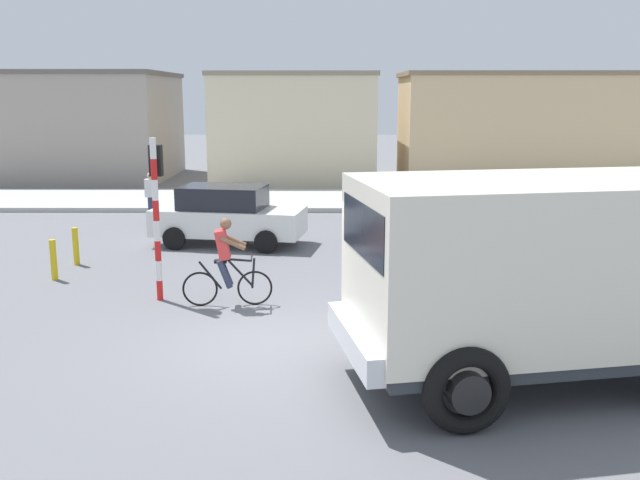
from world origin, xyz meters
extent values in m
plane|color=slate|center=(0.00, 0.00, 0.00)|extent=(120.00, 120.00, 0.00)
cube|color=#ADADA8|center=(0.00, 15.33, 0.08)|extent=(80.00, 5.00, 0.16)
cube|color=silver|center=(3.88, -1.60, 1.80)|extent=(5.57, 3.42, 2.20)
cube|color=#2D3338|center=(3.88, -1.60, 0.62)|extent=(5.46, 3.36, 0.16)
cube|color=silver|center=(1.22, -2.10, 0.80)|extent=(0.68, 2.38, 0.36)
cube|color=black|center=(1.37, -2.07, 2.30)|extent=(0.51, 2.11, 0.70)
torus|color=black|center=(2.53, -3.16, 0.55)|extent=(1.13, 0.44, 1.10)
cylinder|color=black|center=(2.53, -3.16, 0.55)|extent=(0.54, 0.39, 0.50)
torus|color=black|center=(2.05, -0.64, 0.55)|extent=(1.13, 0.44, 1.10)
cylinder|color=black|center=(2.05, -0.64, 0.55)|extent=(0.54, 0.39, 0.50)
torus|color=black|center=(5.22, -0.04, 0.55)|extent=(1.13, 0.44, 1.10)
cylinder|color=black|center=(5.22, -0.04, 0.55)|extent=(0.54, 0.39, 0.50)
torus|color=black|center=(-0.51, 2.08, 0.34)|extent=(0.68, 0.09, 0.68)
torus|color=black|center=(-1.55, 2.00, 0.34)|extent=(0.68, 0.09, 0.68)
cylinder|color=black|center=(-0.85, 2.05, 0.91)|extent=(0.60, 0.09, 0.09)
cylinder|color=black|center=(-0.79, 2.06, 0.66)|extent=(0.51, 0.08, 0.57)
cylinder|color=black|center=(-1.35, 2.01, 0.61)|extent=(0.44, 0.08, 0.57)
cylinder|color=black|center=(-0.53, 2.08, 0.64)|extent=(0.10, 0.05, 0.59)
cylinder|color=black|center=(-0.56, 2.07, 0.95)|extent=(0.07, 0.50, 0.03)
cube|color=black|center=(-1.15, 2.03, 0.88)|extent=(0.25, 0.14, 0.06)
cube|color=#D13838|center=(-1.10, 2.03, 1.21)|extent=(0.32, 0.34, 0.59)
sphere|color=brown|center=(-1.03, 2.04, 1.61)|extent=(0.22, 0.22, 0.22)
cylinder|color=#2D334C|center=(-1.08, 2.14, 0.65)|extent=(0.31, 0.14, 0.57)
cylinder|color=brown|center=(-0.91, 2.21, 1.26)|extent=(0.50, 0.13, 0.29)
cylinder|color=#2D334C|center=(-1.06, 1.94, 0.65)|extent=(0.31, 0.14, 0.57)
cylinder|color=brown|center=(-0.89, 1.89, 1.26)|extent=(0.50, 0.13, 0.29)
cylinder|color=red|center=(-2.43, 2.41, 0.20)|extent=(0.12, 0.12, 0.40)
cylinder|color=white|center=(-2.43, 2.41, 0.60)|extent=(0.12, 0.12, 0.40)
cylinder|color=red|center=(-2.43, 2.41, 1.00)|extent=(0.12, 0.12, 0.40)
cylinder|color=white|center=(-2.43, 2.41, 1.40)|extent=(0.12, 0.12, 0.40)
cylinder|color=red|center=(-2.43, 2.41, 1.80)|extent=(0.12, 0.12, 0.40)
cylinder|color=white|center=(-2.43, 2.41, 2.20)|extent=(0.12, 0.12, 0.40)
cylinder|color=red|center=(-2.43, 2.41, 2.60)|extent=(0.12, 0.12, 0.40)
cylinder|color=white|center=(-2.43, 2.41, 3.00)|extent=(0.12, 0.12, 0.40)
cube|color=black|center=(-2.43, 2.59, 2.75)|extent=(0.24, 0.20, 0.60)
sphere|color=green|center=(-2.43, 2.71, 2.75)|extent=(0.14, 0.14, 0.14)
cube|color=#234C9E|center=(8.03, 7.56, 0.65)|extent=(4.17, 2.14, 0.70)
cube|color=black|center=(7.88, 7.54, 1.30)|extent=(2.35, 1.68, 0.60)
cylinder|color=black|center=(9.16, 8.54, 0.30)|extent=(0.62, 0.25, 0.60)
cylinder|color=black|center=(6.70, 8.27, 0.30)|extent=(0.62, 0.25, 0.60)
cylinder|color=black|center=(6.89, 6.58, 0.30)|extent=(0.62, 0.25, 0.60)
cube|color=white|center=(-1.73, 7.62, 0.65)|extent=(4.23, 2.34, 0.70)
cube|color=black|center=(-1.88, 7.64, 1.30)|extent=(2.41, 1.79, 0.60)
cylinder|color=black|center=(-0.37, 8.25, 0.30)|extent=(0.62, 0.28, 0.60)
cylinder|color=black|center=(-0.65, 6.57, 0.30)|extent=(0.62, 0.28, 0.60)
cylinder|color=black|center=(-2.81, 8.66, 0.30)|extent=(0.62, 0.28, 0.60)
cylinder|color=black|center=(-3.10, 6.99, 0.30)|extent=(0.62, 0.28, 0.60)
cube|color=#B7B7BC|center=(4.58, 9.77, 0.65)|extent=(4.24, 2.39, 0.70)
cube|color=black|center=(4.44, 9.79, 1.30)|extent=(2.42, 1.82, 0.60)
cylinder|color=black|center=(5.96, 10.38, 0.30)|extent=(0.62, 0.29, 0.60)
cylinder|color=black|center=(5.65, 8.71, 0.30)|extent=(0.62, 0.29, 0.60)
cylinder|color=black|center=(3.52, 10.82, 0.30)|extent=(0.62, 0.29, 0.60)
cylinder|color=black|center=(3.21, 9.15, 0.30)|extent=(0.62, 0.29, 0.60)
cylinder|color=#2D334C|center=(-4.59, 10.75, 0.42)|extent=(0.22, 0.22, 0.85)
cube|color=white|center=(-4.59, 10.75, 1.13)|extent=(0.34, 0.22, 0.56)
sphere|color=tan|center=(-4.59, 10.75, 1.52)|extent=(0.20, 0.20, 0.20)
cylinder|color=gold|center=(-5.10, 3.93, 0.45)|extent=(0.14, 0.14, 0.90)
cylinder|color=gold|center=(-5.10, 5.33, 0.45)|extent=(0.14, 0.14, 0.90)
cube|color=#9E9389|center=(-11.26, 23.12, 2.42)|extent=(9.13, 7.71, 4.84)
cube|color=#5E5852|center=(-11.26, 23.12, 4.94)|extent=(9.32, 7.87, 0.20)
cube|color=beige|center=(-0.54, 21.94, 2.39)|extent=(7.27, 5.99, 4.77)
cube|color=gray|center=(-0.54, 21.94, 4.87)|extent=(7.42, 6.11, 0.20)
cube|color=#D1B284|center=(10.06, 21.44, 2.39)|extent=(11.19, 5.12, 4.78)
cube|color=#7D6B4F|center=(10.06, 21.44, 4.88)|extent=(11.41, 5.22, 0.20)
camera|label=1|loc=(0.82, -10.93, 4.01)|focal=39.22mm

